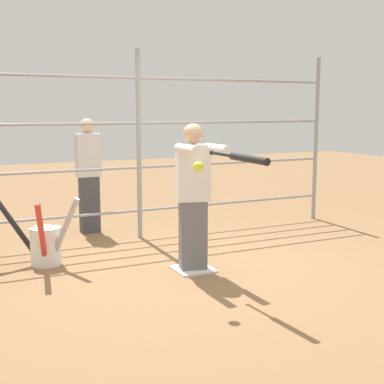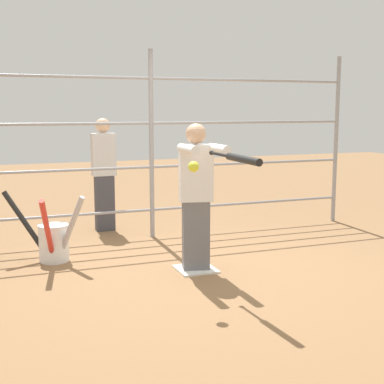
{
  "view_description": "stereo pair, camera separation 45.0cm",
  "coord_description": "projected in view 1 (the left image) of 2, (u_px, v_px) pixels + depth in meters",
  "views": [
    {
      "loc": [
        2.39,
        4.91,
        1.69
      ],
      "look_at": [
        0.16,
        0.3,
        0.89
      ],
      "focal_mm": 50.0,
      "sensor_mm": 36.0,
      "label": 1
    },
    {
      "loc": [
        1.98,
        5.09,
        1.69
      ],
      "look_at": [
        0.16,
        0.3,
        0.89
      ],
      "focal_mm": 50.0,
      "sensor_mm": 36.0,
      "label": 2
    }
  ],
  "objects": [
    {
      "name": "fence_backstop",
      "position": [
        139.0,
        145.0,
        6.89
      ],
      "size": [
        5.78,
        0.06,
        2.44
      ],
      "color": "#939399",
      "rests_on": "ground"
    },
    {
      "name": "baseball_bat_swinging",
      "position": [
        244.0,
        158.0,
        4.63
      ],
      "size": [
        0.11,
        0.9,
        0.08
      ],
      "color": "black"
    },
    {
      "name": "ground_plane",
      "position": [
        193.0,
        270.0,
        5.66
      ],
      "size": [
        24.0,
        24.0,
        0.0
      ],
      "primitive_type": "plane",
      "color": "olive"
    },
    {
      "name": "softball_in_flight",
      "position": [
        198.0,
        167.0,
        4.66
      ],
      "size": [
        0.1,
        0.1,
        0.1
      ],
      "color": "yellow"
    },
    {
      "name": "batter",
      "position": [
        194.0,
        192.0,
        5.51
      ],
      "size": [
        0.39,
        0.58,
        1.54
      ],
      "color": "slate",
      "rests_on": "ground"
    },
    {
      "name": "home_plate",
      "position": [
        193.0,
        269.0,
        5.66
      ],
      "size": [
        0.4,
        0.4,
        0.02
      ],
      "color": "white",
      "rests_on": "ground"
    },
    {
      "name": "bystander_behind_fence",
      "position": [
        89.0,
        174.0,
        7.26
      ],
      "size": [
        0.32,
        0.2,
        1.56
      ],
      "color": "#3F3F47",
      "rests_on": "ground"
    },
    {
      "name": "bat_bucket",
      "position": [
        45.0,
        243.0,
        5.79
      ],
      "size": [
        0.84,
        0.86,
        0.8
      ],
      "color": "white",
      "rests_on": "ground"
    }
  ]
}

